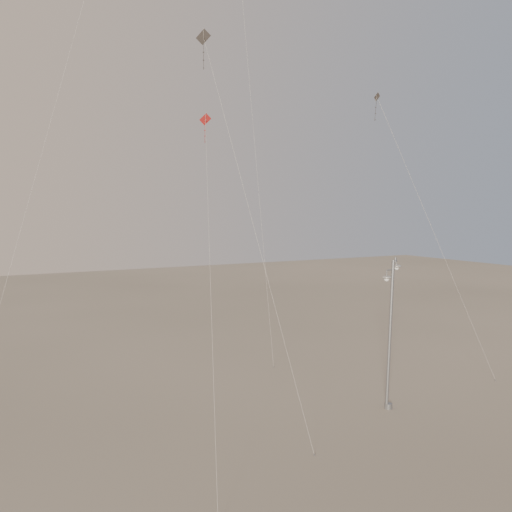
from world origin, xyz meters
TOP-DOWN VIEW (x-y plane):
  - ground at (0.00, 0.00)m, footprint 160.00×160.00m
  - street_lamp at (3.69, 0.66)m, footprint 1.51×0.82m
  - kite_1 at (-4.10, 6.17)m, footprint 1.08×11.02m
  - kite_3 at (-5.13, 5.76)m, footprint 6.65×15.49m
  - kite_4 at (9.71, 6.44)m, footprint 4.92×7.17m

SIDE VIEW (x-z plane):
  - ground at x=0.00m, z-range 0.00..0.00m
  - street_lamp at x=3.69m, z-range 0.29..8.85m
  - kite_3 at x=-5.13m, z-range 4.09..21.18m
  - kite_4 at x=9.71m, z-range 4.98..24.30m
  - kite_1 at x=-4.10m, z-range 6.26..27.96m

